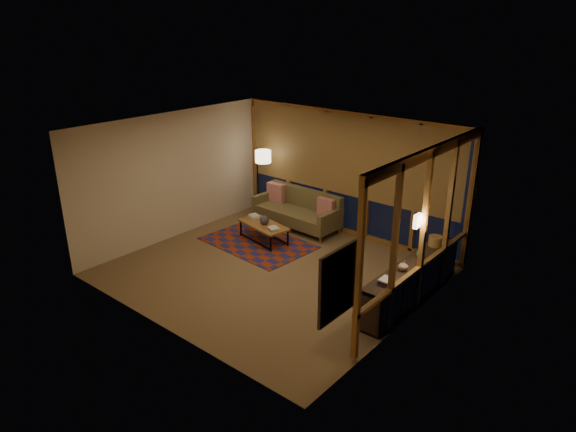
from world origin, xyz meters
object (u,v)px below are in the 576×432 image
Objects in this scene: sofa at (296,210)px; coffee_table at (264,232)px; floor_lamp at (258,181)px; bookshelf at (411,281)px.

sofa is 1.73× the size of coffee_table.
floor_lamp reaches higher than coffee_table.
sofa is 3.75m from bookshelf.
sofa reaches higher than coffee_table.
bookshelf is (4.80, -1.38, -0.49)m from floor_lamp.
coffee_table is (-0.04, -1.06, -0.22)m from sofa.
coffee_table is at bearing 176.38° from bookshelf.
floor_lamp is at bearing 177.64° from sofa.
bookshelf is (3.56, -0.23, 0.15)m from coffee_table.
bookshelf is (3.52, -1.29, -0.07)m from sofa.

